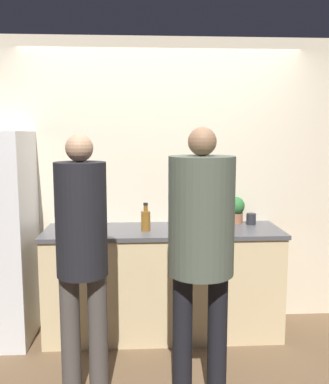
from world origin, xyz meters
TOP-DOWN VIEW (x-y plane):
  - ground_plane at (0.00, 0.00)m, footprint 14.00×14.00m
  - wall_back at (0.00, 0.68)m, footprint 5.20×0.06m
  - counter at (0.00, 0.36)m, footprint 2.03×0.66m
  - person_left at (-0.57, -0.54)m, footprint 0.33×0.33m
  - person_center at (0.19, -0.61)m, footprint 0.42×0.42m
  - fruit_bowl at (0.35, 0.39)m, footprint 0.27×0.27m
  - utensil_crock at (0.51, 0.59)m, footprint 0.12×0.12m
  - bottle_amber at (-0.15, 0.29)m, footprint 0.08×0.08m
  - cup_black at (0.80, 0.49)m, footprint 0.09×0.09m
  - cup_red at (0.13, 0.34)m, footprint 0.10×0.10m
  - potted_plant at (0.68, 0.58)m, footprint 0.16×0.16m

SIDE VIEW (x-z plane):
  - ground_plane at x=0.00m, z-range 0.00..0.00m
  - counter at x=0.00m, z-range 0.00..0.94m
  - cup_red at x=0.13m, z-range 0.94..1.04m
  - cup_black at x=0.80m, z-range 0.94..1.04m
  - fruit_bowl at x=0.35m, z-range 0.92..1.05m
  - utensil_crock at x=0.51m, z-range 0.88..1.12m
  - bottle_amber at x=-0.15m, z-range 0.91..1.15m
  - person_left at x=-0.57m, z-range 0.16..1.91m
  - potted_plant at x=0.68m, z-range 0.94..1.18m
  - person_center at x=0.19m, z-range 0.22..2.01m
  - wall_back at x=0.00m, z-range 0.00..2.60m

